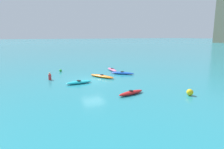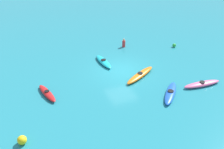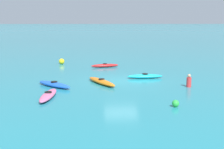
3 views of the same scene
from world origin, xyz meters
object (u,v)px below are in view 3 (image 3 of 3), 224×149
kayak_pink (48,95)px  person_near_shore (189,81)px  kayak_red (105,66)px  buoy_green (176,103)px  buoy_yellow (62,61)px  kayak_cyan (145,76)px  kayak_orange (102,82)px  kayak_blue (54,84)px

kayak_pink → person_near_shore: (2.49, -8.98, 0.22)m
kayak_pink → kayak_red: bearing=-17.3°
buoy_green → buoy_yellow: size_ratio=0.67×
kayak_pink → person_near_shore: 9.32m
kayak_cyan → buoy_green: 7.90m
kayak_cyan → kayak_pink: 8.66m
kayak_orange → kayak_pink: 4.91m
kayak_cyan → kayak_pink: same height
kayak_blue → kayak_pink: 2.97m
buoy_green → person_near_shore: size_ratio=0.42×
kayak_orange → kayak_cyan: bearing=-60.5°
buoy_yellow → kayak_cyan: bearing=-137.7°
kayak_orange → kayak_pink: bearing=140.4°
buoy_yellow → person_near_shore: 14.88m
buoy_green → person_near_shore: person_near_shore is taller
kayak_cyan → kayak_orange: bearing=119.5°
kayak_cyan → buoy_yellow: 10.85m
kayak_cyan → kayak_orange: (-1.91, 3.38, -0.00)m
buoy_green → buoy_yellow: (15.91, 7.67, 0.09)m
kayak_pink → person_near_shore: bearing=-74.5°
kayak_red → kayak_orange: same height
kayak_cyan → buoy_green: buoy_green is taller
kayak_orange → buoy_yellow: buoy_yellow is taller
kayak_blue → person_near_shore: 9.06m
kayak_cyan → buoy_green: size_ratio=7.53×
kayak_red → kayak_orange: bearing=176.8°
person_near_shore → buoy_yellow: bearing=41.0°
kayak_blue → person_near_shore: bearing=-93.0°
kayak_pink → buoy_green: buoy_green is taller
kayak_red → buoy_yellow: 4.93m
kayak_cyan → buoy_green: (-7.89, -0.37, 0.02)m
kayak_red → kayak_pink: size_ratio=0.85×
kayak_orange → buoy_green: (-5.98, -3.75, 0.02)m
kayak_orange → kayak_pink: (-3.79, 3.13, 0.00)m
kayak_red → person_near_shore: 10.43m
buoy_green → person_near_shore: bearing=-24.1°
kayak_cyan → buoy_green: bearing=-177.3°
kayak_red → buoy_yellow: buoy_yellow is taller
buoy_green → buoy_yellow: bearing=25.8°
kayak_red → kayak_cyan: size_ratio=0.97×
kayak_pink → buoy_green: size_ratio=8.58×
kayak_blue → kayak_orange: bearing=-75.7°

